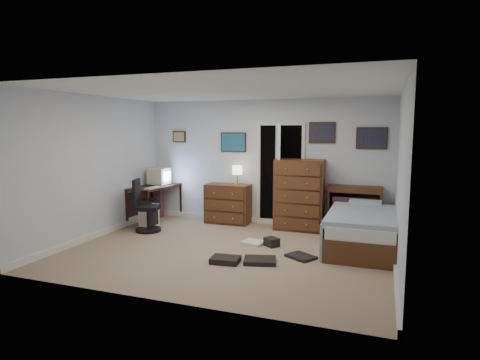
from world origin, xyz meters
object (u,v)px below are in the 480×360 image
(office_chair, at_px, (145,211))
(tall_dresser, at_px, (299,195))
(low_dresser, at_px, (228,204))
(computer_desk, at_px, (151,193))
(bed, at_px, (362,229))

(office_chair, height_order, tall_dresser, tall_dresser)
(low_dresser, bearing_deg, office_chair, -137.14)
(computer_desk, height_order, office_chair, office_chair)
(computer_desk, relative_size, office_chair, 1.34)
(tall_dresser, distance_m, bed, 1.52)
(office_chair, bearing_deg, tall_dresser, 4.96)
(office_chair, xyz_separation_m, bed, (3.89, 0.29, -0.07))
(tall_dresser, bearing_deg, bed, -37.69)
(low_dresser, distance_m, tall_dresser, 1.50)
(computer_desk, bearing_deg, bed, -3.38)
(office_chair, relative_size, low_dresser, 1.10)
(office_chair, relative_size, tall_dresser, 0.74)
(office_chair, relative_size, bed, 0.49)
(low_dresser, relative_size, bed, 0.45)
(computer_desk, distance_m, office_chair, 0.94)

